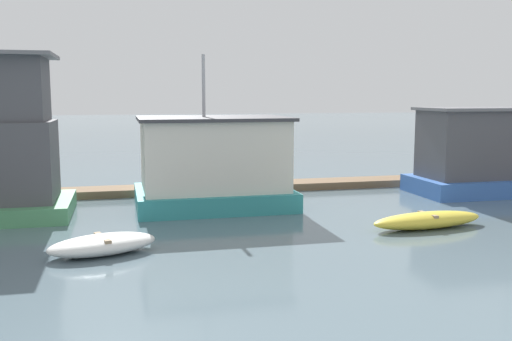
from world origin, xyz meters
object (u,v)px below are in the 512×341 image
houseboat_teal (213,164)px  houseboat_blue (495,153)px  dinghy_white (103,244)px  dinghy_yellow (428,220)px

houseboat_teal → houseboat_blue: houseboat_blue is taller
houseboat_teal → dinghy_white: 6.86m
houseboat_blue → houseboat_teal: bearing=-178.9°
houseboat_blue → dinghy_yellow: bearing=-139.3°
dinghy_white → houseboat_teal: bearing=55.9°
houseboat_blue → dinghy_white: size_ratio=2.53×
houseboat_teal → dinghy_yellow: bearing=-40.2°
houseboat_blue → dinghy_white: (-15.61, -5.81, -1.41)m
dinghy_white → dinghy_yellow: size_ratio=0.79×
dinghy_white → dinghy_yellow: dinghy_white is taller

